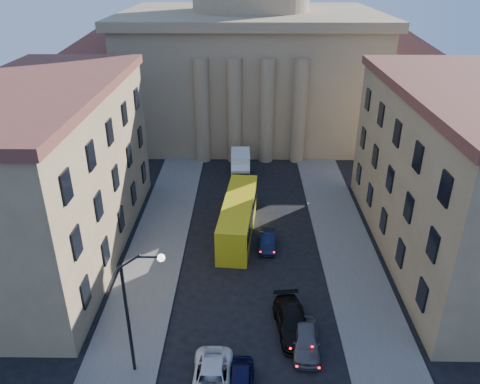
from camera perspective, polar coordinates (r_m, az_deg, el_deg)
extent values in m
cube|color=#5D5A55|center=(39.82, -11.05, -9.82)|extent=(5.00, 60.00, 0.15)
cube|color=#5D5A55|center=(40.06, 13.90, -9.91)|extent=(5.00, 60.00, 0.15)
cube|color=#8D7456|center=(71.02, 1.23, 14.00)|extent=(34.00, 26.00, 16.00)
cube|color=#8D7456|center=(69.69, 1.31, 20.76)|extent=(35.50, 27.50, 1.20)
cube|color=#8D7456|center=(72.60, -15.93, 11.26)|extent=(13.00, 13.00, 11.00)
cone|color=brown|center=(71.13, -16.70, 17.08)|extent=(26.02, 26.02, 4.00)
cube|color=#8D7456|center=(72.92, 18.28, 11.01)|extent=(13.00, 13.00, 11.00)
cone|color=brown|center=(71.46, 19.16, 16.79)|extent=(26.02, 26.02, 4.00)
cylinder|color=#8D7456|center=(58.86, -4.64, 9.77)|extent=(1.80, 1.80, 13.00)
cylinder|color=#8D7456|center=(58.63, -0.68, 9.79)|extent=(1.80, 1.80, 13.00)
cylinder|color=#8D7456|center=(58.67, 3.28, 9.76)|extent=(1.80, 1.80, 13.00)
cylinder|color=#8D7456|center=(58.98, 7.22, 9.69)|extent=(1.80, 1.80, 13.00)
cube|color=tan|center=(42.26, -22.21, 1.68)|extent=(11.00, 26.00, 14.00)
cube|color=brown|center=(40.01, -24.00, 11.21)|extent=(11.60, 26.60, 0.80)
cube|color=tan|center=(42.71, 24.98, 1.40)|extent=(11.00, 26.00, 14.00)
cube|color=brown|center=(40.49, 26.96, 10.79)|extent=(11.60, 26.60, 0.80)
cylinder|color=black|center=(29.61, -13.46, -15.15)|extent=(0.20, 0.20, 8.00)
cylinder|color=black|center=(26.84, -13.28, -8.24)|extent=(1.30, 0.12, 0.96)
cylinder|color=black|center=(26.45, -11.23, -7.78)|extent=(1.30, 0.12, 0.12)
sphere|color=white|center=(26.34, -9.61, -7.93)|extent=(0.44, 0.44, 0.44)
imported|color=black|center=(30.09, 0.06, -22.31)|extent=(1.77, 4.04, 1.35)
imported|color=white|center=(30.22, -3.50, -21.98)|extent=(2.49, 5.25, 1.45)
imported|color=black|center=(33.85, 6.40, -15.49)|extent=(2.79, 5.57, 1.55)
imported|color=#515156|center=(32.74, 8.05, -17.47)|extent=(2.05, 4.43, 1.47)
imported|color=black|center=(42.37, 3.37, -5.94)|extent=(1.55, 3.94, 1.28)
cube|color=gold|center=(43.97, -0.20, -3.04)|extent=(3.75, 12.00, 3.33)
cube|color=black|center=(43.71, -0.20, -2.42)|extent=(3.76, 11.36, 1.18)
cylinder|color=black|center=(41.06, -2.35, -7.26)|extent=(0.42, 1.10, 1.07)
cylinder|color=black|center=(40.84, 0.65, -7.44)|extent=(0.42, 1.10, 1.07)
cylinder|color=black|center=(48.36, -0.91, -1.64)|extent=(0.42, 1.10, 1.07)
cylinder|color=black|center=(48.17, 1.62, -1.77)|extent=(0.42, 1.10, 1.07)
cube|color=silver|center=(53.65, 0.06, 1.99)|extent=(2.13, 2.22, 2.19)
cube|color=black|center=(52.58, 0.06, 1.79)|extent=(2.01, 0.14, 1.00)
cube|color=silver|center=(55.70, 0.05, 3.51)|extent=(2.25, 3.86, 2.82)
cylinder|color=black|center=(53.61, -0.91, 1.16)|extent=(0.27, 0.82, 0.82)
cylinder|color=black|center=(53.62, 1.03, 1.17)|extent=(0.27, 0.82, 0.82)
cylinder|color=black|center=(56.93, -0.87, 2.73)|extent=(0.27, 0.82, 0.82)
cylinder|color=black|center=(56.93, 0.96, 2.73)|extent=(0.27, 0.82, 0.82)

